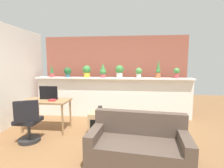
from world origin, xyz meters
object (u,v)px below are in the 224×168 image
Objects in this scene: potted_plant_5 at (139,72)px; couch at (138,147)px; potted_plant_1 at (68,72)px; potted_plant_3 at (103,71)px; potted_plant_7 at (176,72)px; potted_plant_2 at (87,71)px; potted_plant_6 at (158,70)px; book_on_desk at (52,100)px; potted_plant_4 at (119,71)px; side_cube_shelf at (98,123)px; office_chair at (28,124)px; vase_on_shelf at (100,109)px; desk at (46,103)px; tv_monitor at (49,93)px; potted_plant_0 at (52,72)px.

potted_plant_5 reaches higher than couch.
potted_plant_1 is 0.71× the size of potted_plant_3.
couch is at bearing -116.99° from potted_plant_7.
potted_plant_2 is 0.68× the size of potted_plant_6.
couch is (1.95, -1.07, -0.49)m from book_on_desk.
potted_plant_7 is at bearing -0.15° from potted_plant_1.
potted_plant_6 is (0.55, 0.05, 0.06)m from potted_plant_5.
potted_plant_4 reaches higher than side_cube_shelf.
office_chair is (-0.76, -1.84, -1.01)m from potted_plant_2.
potted_plant_4 reaches higher than vase_on_shelf.
office_chair reaches higher than book_on_desk.
potted_plant_1 is 1.34m from desk.
potted_plant_7 reaches higher than couch.
desk is 2.45× the size of tv_monitor.
potted_plant_4 is 1.74m from side_cube_shelf.
couch is (-0.11, -2.27, -1.09)m from potted_plant_5.
potted_plant_4 is 0.22× the size of couch.
potted_plant_3 reaches higher than book_on_desk.
potted_plant_3 is at bearing 55.10° from office_chair.
office_chair is at bearing -151.93° from potted_plant_7.
couch reaches higher than book_on_desk.
potted_plant_7 is 0.65× the size of tv_monitor.
potted_plant_3 is 1.46m from vase_on_shelf.
potted_plant_7 is at bearing -0.37° from potted_plant_3.
potted_plant_0 reaches higher than vase_on_shelf.
potted_plant_1 reaches higher than potted_plant_5.
potted_plant_4 reaches higher than desk.
potted_plant_7 is at bearing 0.46° from potted_plant_5.
couch is at bearing -67.65° from potted_plant_3.
book_on_desk is (0.17, -0.16, -0.14)m from tv_monitor.
office_chair is at bearing 167.59° from couch.
potted_plant_7 is at bearing 0.32° from potted_plant_0.
side_cube_shelf is (-1.53, -1.23, -1.18)m from potted_plant_6.
potted_plant_5 reaches higher than tv_monitor.
potted_plant_1 is at bearing 135.34° from vase_on_shelf.
potted_plant_0 is 0.81× the size of tv_monitor.
potted_plant_6 reaches higher than potted_plant_5.
potted_plant_5 is 2.52m from couch.
vase_on_shelf is at bearing -84.14° from potted_plant_3.
potted_plant_7 is (3.18, -0.01, -0.00)m from potted_plant_1.
potted_plant_0 is at bearing -176.56° from potted_plant_1.
potted_plant_5 is 0.56× the size of potted_plant_6.
potted_plant_6 is 1.04× the size of side_cube_shelf.
potted_plant_5 is 1.91× the size of book_on_desk.
potted_plant_6 is (2.68, 0.03, 0.06)m from potted_plant_1.
potted_plant_2 is 2.23m from office_chair.
potted_plant_3 is 1.42× the size of potted_plant_5.
potted_plant_1 is at bearing -176.22° from potted_plant_2.
potted_plant_6 is at bearing 38.70° from side_cube_shelf.
office_chair is at bearing -142.31° from potted_plant_5.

